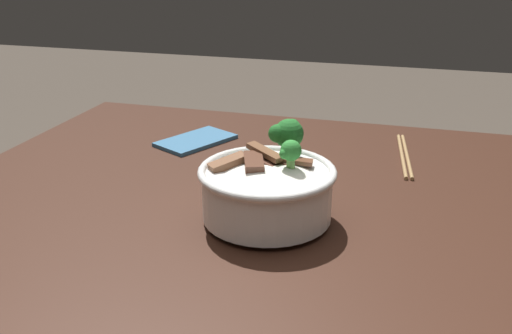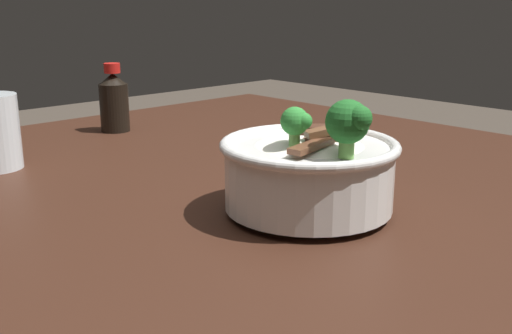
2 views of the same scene
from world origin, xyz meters
TOP-DOWN VIEW (x-y plane):
  - dining_table at (0.00, 0.00)m, footprint 1.27×1.09m
  - rice_bowl at (0.09, -0.04)m, footprint 0.20×0.20m
  - soy_sauce_bottle at (-0.47, 0.04)m, footprint 0.05×0.05m

SIDE VIEW (x-z plane):
  - dining_table at x=0.00m, z-range 0.27..1.03m
  - rice_bowl at x=0.09m, z-range 0.74..0.88m
  - soy_sauce_bottle at x=-0.47m, z-range 0.74..0.87m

